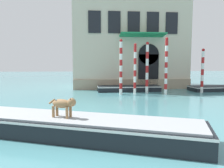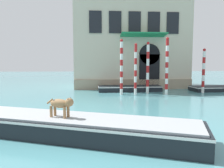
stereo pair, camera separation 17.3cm
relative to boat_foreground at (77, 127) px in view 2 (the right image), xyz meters
The scene contains 9 objects.
palazzo_left 17.81m from the boat_foreground, 74.74° to the left, with size 11.43×7.40×13.11m.
boat_foreground is the anchor object (origin of this frame).
dog_on_deck 0.96m from the boat_foreground, behind, with size 0.99×0.63×0.72m.
boat_moored_near_palazzo 12.45m from the boat_foreground, 72.38° to the left, with size 5.66×1.70×0.49m.
mooring_pole_0 11.71m from the boat_foreground, 64.10° to the left, with size 0.25×0.25×4.28m.
mooring_pole_1 14.37m from the boat_foreground, 46.38° to the left, with size 0.25×0.25×3.76m.
mooring_pole_2 11.63m from the boat_foreground, 56.18° to the left, with size 0.25×0.25×4.58m.
mooring_pole_3 10.81m from the boat_foreground, 68.35° to the left, with size 0.22×0.22×4.11m.
mooring_pole_4 10.39m from the boat_foreground, 74.24° to the left, with size 0.24×0.24×4.43m.
Camera 2 is at (-2.92, -0.76, 2.64)m, focal length 35.00 mm.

